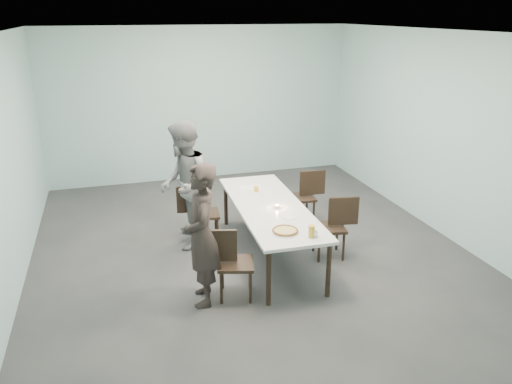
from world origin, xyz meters
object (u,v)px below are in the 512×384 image
object	(u,v)px
beer_glass	(312,232)
tealight	(277,207)
water_tumbler	(315,233)
amber_tumbler	(256,189)
chair_near_left	(229,258)
chair_far_right	(306,193)
diner_far	(184,185)
chair_near_right	(335,223)
diner_near	(202,235)
pizza	(285,231)
side_plate	(288,217)
chair_far_left	(199,210)
table	(270,209)

from	to	relation	value
beer_glass	tealight	size ratio (longest dim) A/B	2.68
water_tumbler	amber_tumbler	bearing A→B (deg)	97.07
chair_near_left	beer_glass	distance (m)	1.02
chair_near_left	amber_tumbler	xyz separation A→B (m)	(0.78, 1.47, 0.29)
chair_far_right	diner_far	bearing A→B (deg)	10.98
chair_near_left	chair_near_right	world-z (taller)	same
chair_near_left	beer_glass	size ratio (longest dim) A/B	5.80
diner_near	pizza	world-z (taller)	diner_near
chair_near_right	pizza	size ratio (longest dim) A/B	2.56
chair_near_right	water_tumbler	size ratio (longest dim) A/B	9.67
side_plate	pizza	bearing A→B (deg)	-115.04
side_plate	diner_near	bearing A→B (deg)	-160.85
side_plate	chair_near_left	bearing A→B (deg)	-155.53
chair_far_right	amber_tumbler	world-z (taller)	chair_far_right
tealight	amber_tumbler	distance (m)	0.72
chair_far_right	water_tumbler	world-z (taller)	chair_far_right
pizza	beer_glass	world-z (taller)	beer_glass
pizza	beer_glass	distance (m)	0.34
chair_near_left	water_tumbler	xyz separation A→B (m)	(0.99, -0.21, 0.29)
diner_near	diner_far	size ratio (longest dim) A/B	0.92
diner_far	tealight	size ratio (longest dim) A/B	32.77
diner_far	amber_tumbler	distance (m)	1.05
diner_far	side_plate	distance (m)	1.64
chair_far_left	pizza	world-z (taller)	chair_far_left
tealight	amber_tumbler	bearing A→B (deg)	96.50
chair_far_right	pizza	size ratio (longest dim) A/B	2.56
table	water_tumbler	bearing A→B (deg)	-80.03
chair_near_left	pizza	bearing A→B (deg)	14.66
table	pizza	world-z (taller)	pizza
diner_far	pizza	distance (m)	1.85
diner_far	tealight	world-z (taller)	diner_far
chair_near_right	pizza	distance (m)	1.17
chair_far_left	chair_near_right	xyz separation A→B (m)	(1.71, -1.01, 0.00)
chair_far_left	amber_tumbler	bearing A→B (deg)	-2.39
chair_far_right	pizza	xyz separation A→B (m)	(-1.01, -1.83, 0.27)
tealight	pizza	bearing A→B (deg)	-101.96
chair_far_left	water_tumbler	bearing A→B (deg)	-52.81
table	side_plate	size ratio (longest dim) A/B	14.59
tealight	chair_near_right	bearing A→B (deg)	-10.90
diner_near	amber_tumbler	distance (m)	1.84
table	diner_far	world-z (taller)	diner_far
water_tumbler	amber_tumbler	world-z (taller)	water_tumbler
beer_glass	amber_tumbler	world-z (taller)	beer_glass
chair_near_right	beer_glass	world-z (taller)	beer_glass
table	chair_far_left	bearing A→B (deg)	138.99
diner_far	water_tumbler	size ratio (longest dim) A/B	20.39
chair_near_right	pizza	bearing A→B (deg)	43.03
table	chair_near_right	bearing A→B (deg)	-17.51
table	chair_near_left	distance (m)	1.20
chair_far_left	side_plate	bearing A→B (deg)	-44.64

